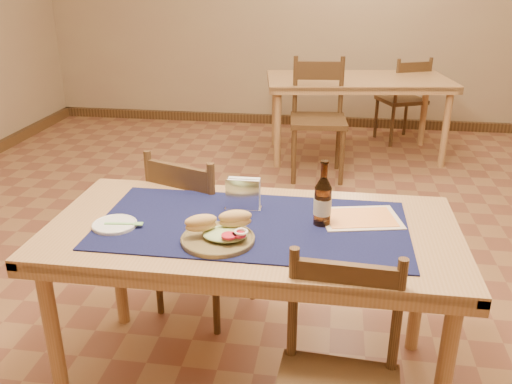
# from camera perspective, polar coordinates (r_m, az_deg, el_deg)

# --- Properties ---
(room) EXTENTS (6.04, 7.04, 2.84)m
(room) POSITION_cam_1_polar(r_m,az_deg,el_deg) (2.72, 2.25, 16.53)
(room) COLOR brown
(room) RESTS_ON ground
(main_table) EXTENTS (1.60, 0.80, 0.75)m
(main_table) POSITION_cam_1_polar(r_m,az_deg,el_deg) (2.16, -0.39, -5.49)
(main_table) COLOR #A0784B
(main_table) RESTS_ON ground
(placemat) EXTENTS (1.20, 0.60, 0.01)m
(placemat) POSITION_cam_1_polar(r_m,az_deg,el_deg) (2.12, -0.40, -3.44)
(placemat) COLOR #11153E
(placemat) RESTS_ON main_table
(baseboard) EXTENTS (6.00, 7.00, 0.10)m
(baseboard) POSITION_cam_1_polar(r_m,az_deg,el_deg) (3.15, 1.88, -8.68)
(baseboard) COLOR #4A311A
(baseboard) RESTS_ON ground
(back_table) EXTENTS (1.77, 1.07, 0.75)m
(back_table) POSITION_cam_1_polar(r_m,az_deg,el_deg) (5.20, 10.64, 10.84)
(back_table) COLOR #A0784B
(back_table) RESTS_ON ground
(chair_main_far) EXTENTS (0.54, 0.54, 0.90)m
(chair_main_far) POSITION_cam_1_polar(r_m,az_deg,el_deg) (2.73, -5.91, -4.05)
(chair_main_far) COLOR #4A311A
(chair_main_far) RESTS_ON ground
(chair_back_near) EXTENTS (0.50, 0.50, 1.00)m
(chair_back_near) POSITION_cam_1_polar(r_m,az_deg,el_deg) (4.67, 6.54, 7.89)
(chair_back_near) COLOR #4A311A
(chair_back_near) RESTS_ON ground
(chair_back_far) EXTENTS (0.54, 0.54, 0.88)m
(chair_back_far) POSITION_cam_1_polar(r_m,az_deg,el_deg) (5.79, 15.26, 9.48)
(chair_back_far) COLOR #4A311A
(chair_back_far) RESTS_ON ground
(sandwich_plate) EXTENTS (0.27, 0.27, 0.10)m
(sandwich_plate) POSITION_cam_1_polar(r_m,az_deg,el_deg) (1.98, -3.84, -4.41)
(sandwich_plate) COLOR brown
(sandwich_plate) RESTS_ON placemat
(side_plate) EXTENTS (0.17, 0.17, 0.01)m
(side_plate) POSITION_cam_1_polar(r_m,az_deg,el_deg) (2.17, -14.67, -3.31)
(side_plate) COLOR silver
(side_plate) RESTS_ON placemat
(fork) EXTENTS (0.15, 0.04, 0.00)m
(fork) POSITION_cam_1_polar(r_m,az_deg,el_deg) (2.15, -13.45, -3.27)
(fork) COLOR #7AC96E
(fork) RESTS_ON side_plate
(beer_bottle) EXTENTS (0.07, 0.07, 0.26)m
(beer_bottle) POSITION_cam_1_polar(r_m,az_deg,el_deg) (2.10, 7.03, -0.97)
(beer_bottle) COLOR #43220C
(beer_bottle) RESTS_ON placemat
(napkin_holder) EXTENTS (0.15, 0.06, 0.13)m
(napkin_holder) POSITION_cam_1_polar(r_m,az_deg,el_deg) (2.23, -1.37, -0.29)
(napkin_holder) COLOR white
(napkin_holder) RESTS_ON placemat
(menu_card) EXTENTS (0.35, 0.29, 0.01)m
(menu_card) POSITION_cam_1_polar(r_m,az_deg,el_deg) (2.20, 10.92, -2.70)
(menu_card) COLOR beige
(menu_card) RESTS_ON placemat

